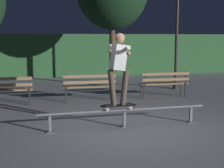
% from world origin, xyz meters
% --- Properties ---
extents(ground_plane, '(90.00, 90.00, 0.00)m').
position_xyz_m(ground_plane, '(0.00, 0.00, 0.00)').
color(ground_plane, gray).
extents(hedge_backdrop, '(24.00, 1.20, 2.13)m').
position_xyz_m(hedge_backdrop, '(0.00, 10.40, 1.07)').
color(hedge_backdrop, '#2D5B33').
rests_on(hedge_backdrop, ground).
extents(grind_rail, '(3.81, 0.18, 0.41)m').
position_xyz_m(grind_rail, '(0.00, 0.29, 0.31)').
color(grind_rail, slate).
rests_on(grind_rail, ground).
extents(skateboard, '(0.78, 0.21, 0.09)m').
position_xyz_m(skateboard, '(-0.14, 0.29, 0.48)').
color(skateboard, black).
rests_on(skateboard, grind_rail).
extents(skateboarder, '(0.62, 1.41, 1.56)m').
position_xyz_m(skateboarder, '(-0.14, 0.29, 1.42)').
color(skateboarder, black).
rests_on(skateboarder, skateboard).
extents(park_bench_leftmost, '(1.62, 0.48, 0.88)m').
position_xyz_m(park_bench_leftmost, '(-2.68, 3.32, 0.54)').
color(park_bench_leftmost, '#282623').
rests_on(park_bench_leftmost, ground).
extents(park_bench_left_center, '(1.62, 0.48, 0.88)m').
position_xyz_m(park_bench_left_center, '(-0.19, 3.32, 0.54)').
color(park_bench_left_center, '#282623').
rests_on(park_bench_left_center, ground).
extents(park_bench_right_center, '(1.62, 0.48, 0.88)m').
position_xyz_m(park_bench_right_center, '(2.29, 3.32, 0.54)').
color(park_bench_right_center, '#282623').
rests_on(park_bench_right_center, ground).
extents(lamp_post_right, '(0.32, 0.32, 3.90)m').
position_xyz_m(lamp_post_right, '(3.49, 4.96, 2.48)').
color(lamp_post_right, '#282623').
rests_on(lamp_post_right, ground).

